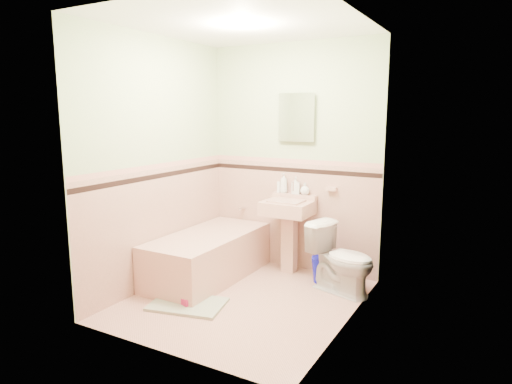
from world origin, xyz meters
The scene contains 32 objects.
floor centered at (0.00, 0.00, 0.00)m, with size 2.20×2.20×0.00m, color tan.
ceiling centered at (0.00, 0.00, 2.50)m, with size 2.20×2.20×0.00m, color white.
wall_back centered at (0.00, 1.10, 1.25)m, with size 2.50×2.50×0.00m, color beige.
wall_front centered at (0.00, -1.10, 1.25)m, with size 2.50×2.50×0.00m, color beige.
wall_left centered at (-1.00, 0.00, 1.25)m, with size 2.50×2.50×0.00m, color beige.
wall_right centered at (1.00, 0.00, 1.25)m, with size 2.50×2.50×0.00m, color beige.
wainscot_back centered at (0.00, 1.09, 0.60)m, with size 2.00×2.00×0.00m, color tan.
wainscot_front centered at (0.00, -1.09, 0.60)m, with size 2.00×2.00×0.00m, color tan.
wainscot_left centered at (-0.99, 0.00, 0.60)m, with size 2.20×2.20×0.00m, color tan.
wainscot_right centered at (0.99, 0.00, 0.60)m, with size 2.20×2.20×0.00m, color tan.
accent_back centered at (0.00, 1.08, 1.12)m, with size 2.00×2.00×0.00m, color black.
accent_front centered at (0.00, -1.08, 1.12)m, with size 2.00×2.00×0.00m, color black.
accent_left centered at (-0.98, 0.00, 1.12)m, with size 2.20×2.20×0.00m, color black.
accent_right centered at (0.98, 0.00, 1.12)m, with size 2.20×2.20×0.00m, color black.
cap_back centered at (0.00, 1.08, 1.22)m, with size 2.00×2.00×0.00m, color tan.
cap_front centered at (0.00, -1.08, 1.22)m, with size 2.00×2.00×0.00m, color tan.
cap_left centered at (-0.98, 0.00, 1.22)m, with size 2.20×2.20×0.00m, color tan.
cap_right centered at (0.98, 0.00, 1.22)m, with size 2.20×2.20×0.00m, color tan.
bathtub centered at (-0.63, 0.33, 0.23)m, with size 0.70×1.50×0.45m, color tan.
tub_faucet centered at (-0.63, 1.05, 0.63)m, with size 0.04×0.04×0.12m, color silver.
sink centered at (0.05, 0.86, 0.40)m, with size 0.51×0.48×0.81m, color tan, non-canonical shape.
sink_faucet centered at (0.05, 1.00, 0.95)m, with size 0.02×0.02×0.10m, color silver.
medicine_cabinet centered at (0.05, 1.07, 1.70)m, with size 0.37×0.04×0.47m, color white.
soap_dish centered at (0.47, 1.06, 0.95)m, with size 0.11×0.06×0.04m, color tan.
soap_bottle_left centered at (-0.08, 1.04, 0.97)m, with size 0.08×0.09×0.22m, color #B2B2B2.
soap_bottle_mid centered at (0.06, 1.04, 0.96)m, with size 0.09×0.09×0.19m, color #B2B2B2.
soap_bottle_right centered at (0.17, 1.04, 0.93)m, with size 0.10×0.10×0.13m, color #B2B2B2.
tube centered at (-0.15, 1.04, 0.92)m, with size 0.04×0.04×0.12m, color white.
toilet centered at (0.75, 0.63, 0.34)m, with size 0.38×0.67×0.68m, color white.
bucket centered at (0.50, 0.80, 0.13)m, with size 0.26×0.26×0.26m, color #090DBD, non-canonical shape.
bath_mat centered at (-0.38, -0.36, 0.01)m, with size 0.66×0.44×0.03m, color gray.
shoe centered at (-0.39, -0.39, 0.06)m, with size 0.14×0.07×0.06m, color #BF1E59.
Camera 1 is at (2.05, -3.44, 1.74)m, focal length 31.45 mm.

